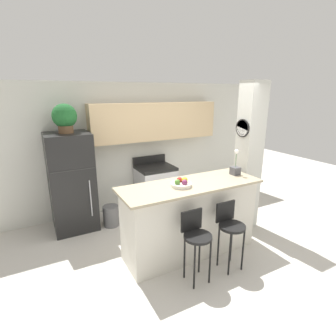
{
  "coord_description": "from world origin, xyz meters",
  "views": [
    {
      "loc": [
        -1.95,
        -2.98,
        2.36
      ],
      "look_at": [
        0.0,
        0.7,
        1.15
      ],
      "focal_mm": 28.0,
      "sensor_mm": 36.0,
      "label": 1
    }
  ],
  "objects_px": {
    "refrigerator": "(72,182)",
    "fruit_bowl": "(181,183)",
    "stove_range": "(156,187)",
    "trash_bin": "(111,216)",
    "potted_plant_on_fridge": "(65,117)",
    "orchid_vase": "(235,168)",
    "bar_stool_right": "(230,226)",
    "bar_stool_left": "(196,236)"
  },
  "relations": [
    {
      "from": "refrigerator",
      "to": "fruit_bowl",
      "type": "height_order",
      "value": "refrigerator"
    },
    {
      "from": "stove_range",
      "to": "trash_bin",
      "type": "height_order",
      "value": "stove_range"
    },
    {
      "from": "potted_plant_on_fridge",
      "to": "orchid_vase",
      "type": "xyz_separation_m",
      "value": [
        2.27,
        -1.58,
        -0.76
      ]
    },
    {
      "from": "fruit_bowl",
      "to": "bar_stool_right",
      "type": "bearing_deg",
      "value": -49.69
    },
    {
      "from": "refrigerator",
      "to": "fruit_bowl",
      "type": "xyz_separation_m",
      "value": [
        1.24,
        -1.65,
        0.28
      ]
    },
    {
      "from": "orchid_vase",
      "to": "trash_bin",
      "type": "relative_size",
      "value": 1.08
    },
    {
      "from": "stove_range",
      "to": "bar_stool_left",
      "type": "xyz_separation_m",
      "value": [
        -0.5,
        -2.24,
        0.16
      ]
    },
    {
      "from": "fruit_bowl",
      "to": "potted_plant_on_fridge",
      "type": "bearing_deg",
      "value": 126.93
    },
    {
      "from": "fruit_bowl",
      "to": "refrigerator",
      "type": "bearing_deg",
      "value": 126.93
    },
    {
      "from": "refrigerator",
      "to": "orchid_vase",
      "type": "height_order",
      "value": "refrigerator"
    },
    {
      "from": "stove_range",
      "to": "fruit_bowl",
      "type": "distance_m",
      "value": 1.87
    },
    {
      "from": "potted_plant_on_fridge",
      "to": "trash_bin",
      "type": "bearing_deg",
      "value": -24.01
    },
    {
      "from": "orchid_vase",
      "to": "potted_plant_on_fridge",
      "type": "bearing_deg",
      "value": 145.23
    },
    {
      "from": "stove_range",
      "to": "bar_stool_left",
      "type": "height_order",
      "value": "stove_range"
    },
    {
      "from": "bar_stool_right",
      "to": "trash_bin",
      "type": "distance_m",
      "value": 2.26
    },
    {
      "from": "potted_plant_on_fridge",
      "to": "orchid_vase",
      "type": "relative_size",
      "value": 1.16
    },
    {
      "from": "refrigerator",
      "to": "orchid_vase",
      "type": "bearing_deg",
      "value": -34.76
    },
    {
      "from": "stove_range",
      "to": "bar_stool_right",
      "type": "xyz_separation_m",
      "value": [
        0.05,
        -2.24,
        0.16
      ]
    },
    {
      "from": "refrigerator",
      "to": "bar_stool_left",
      "type": "height_order",
      "value": "refrigerator"
    },
    {
      "from": "refrigerator",
      "to": "trash_bin",
      "type": "relative_size",
      "value": 4.51
    },
    {
      "from": "bar_stool_right",
      "to": "fruit_bowl",
      "type": "distance_m",
      "value": 0.88
    },
    {
      "from": "stove_range",
      "to": "orchid_vase",
      "type": "xyz_separation_m",
      "value": [
        0.64,
        -1.63,
        0.75
      ]
    },
    {
      "from": "bar_stool_right",
      "to": "fruit_bowl",
      "type": "relative_size",
      "value": 3.17
    },
    {
      "from": "bar_stool_right",
      "to": "orchid_vase",
      "type": "bearing_deg",
      "value": 46.13
    },
    {
      "from": "potted_plant_on_fridge",
      "to": "bar_stool_left",
      "type": "bearing_deg",
      "value": -62.38
    },
    {
      "from": "stove_range",
      "to": "trash_bin",
      "type": "distance_m",
      "value": 1.13
    },
    {
      "from": "fruit_bowl",
      "to": "stove_range",
      "type": "bearing_deg",
      "value": 76.75
    },
    {
      "from": "bar_stool_left",
      "to": "fruit_bowl",
      "type": "xyz_separation_m",
      "value": [
        0.1,
        0.54,
        0.52
      ]
    },
    {
      "from": "bar_stool_right",
      "to": "fruit_bowl",
      "type": "height_order",
      "value": "fruit_bowl"
    },
    {
      "from": "stove_range",
      "to": "bar_stool_left",
      "type": "relative_size",
      "value": 1.14
    },
    {
      "from": "trash_bin",
      "to": "bar_stool_right",
      "type": "bearing_deg",
      "value": -60.01
    },
    {
      "from": "stove_range",
      "to": "orchid_vase",
      "type": "distance_m",
      "value": 1.9
    },
    {
      "from": "stove_range",
      "to": "trash_bin",
      "type": "xyz_separation_m",
      "value": [
        -1.06,
        -0.31,
        -0.27
      ]
    },
    {
      "from": "bar_stool_left",
      "to": "potted_plant_on_fridge",
      "type": "distance_m",
      "value": 2.81
    },
    {
      "from": "potted_plant_on_fridge",
      "to": "fruit_bowl",
      "type": "distance_m",
      "value": 2.22
    },
    {
      "from": "trash_bin",
      "to": "bar_stool_left",
      "type": "bearing_deg",
      "value": -73.77
    },
    {
      "from": "bar_stool_left",
      "to": "potted_plant_on_fridge",
      "type": "relative_size",
      "value": 1.97
    },
    {
      "from": "bar_stool_right",
      "to": "orchid_vase",
      "type": "height_order",
      "value": "orchid_vase"
    },
    {
      "from": "bar_stool_left",
      "to": "bar_stool_right",
      "type": "bearing_deg",
      "value": 0.0
    },
    {
      "from": "fruit_bowl",
      "to": "trash_bin",
      "type": "bearing_deg",
      "value": 115.28
    },
    {
      "from": "fruit_bowl",
      "to": "trash_bin",
      "type": "distance_m",
      "value": 1.8
    },
    {
      "from": "bar_stool_left",
      "to": "trash_bin",
      "type": "xyz_separation_m",
      "value": [
        -0.56,
        1.92,
        -0.43
      ]
    }
  ]
}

